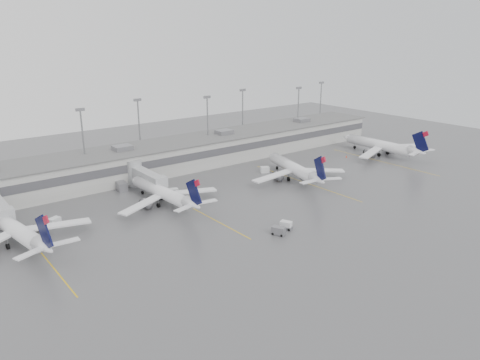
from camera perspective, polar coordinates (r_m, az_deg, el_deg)
ground at (r=102.87m, az=10.43°, el=-5.37°), size 260.00×260.00×0.00m
terminal at (r=144.37m, az=-6.76°, el=3.29°), size 152.00×17.00×9.45m
light_masts at (r=147.53m, az=-8.04°, el=6.67°), size 142.40×8.00×20.60m
jet_bridge_right at (r=124.71m, az=-11.88°, el=0.57°), size 4.00×17.20×7.00m
stand_markings at (r=118.92m, az=1.85°, el=-1.86°), size 105.25×40.00×0.01m
jet_far_left at (r=100.60m, az=-25.62°, el=-5.49°), size 27.76×31.35×10.19m
jet_mid_left at (r=112.78m, az=-9.24°, el=-1.58°), size 26.64×29.93×9.68m
jet_mid_right at (r=131.32m, az=6.71°, el=1.39°), size 27.41×31.15×10.31m
jet_far_right at (r=163.67m, az=16.99°, el=4.06°), size 29.93×33.53×10.85m
baggage_tug at (r=99.24m, az=5.62°, el=-5.60°), size 2.64×3.15×1.74m
baggage_cart at (r=96.33m, az=4.72°, el=-6.17°), size 2.55×3.12×1.75m
gse_uld_a at (r=108.05m, az=-21.69°, el=-4.74°), size 2.88×2.46×1.73m
gse_uld_b at (r=119.83m, az=-8.15°, el=-1.44°), size 2.83×2.32×1.73m
gse_uld_c at (r=137.84m, az=3.04°, el=1.27°), size 2.95×2.54×1.76m
gse_loader at (r=125.78m, az=-14.22°, el=-0.76°), size 2.73×3.93×2.30m
cone_b at (r=122.46m, az=-7.91°, el=-1.28°), size 0.40×0.40×0.63m
cone_c at (r=135.96m, az=4.66°, el=0.79°), size 0.50×0.50×0.79m
cone_d at (r=158.24m, az=12.83°, el=2.82°), size 0.47×0.47×0.75m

